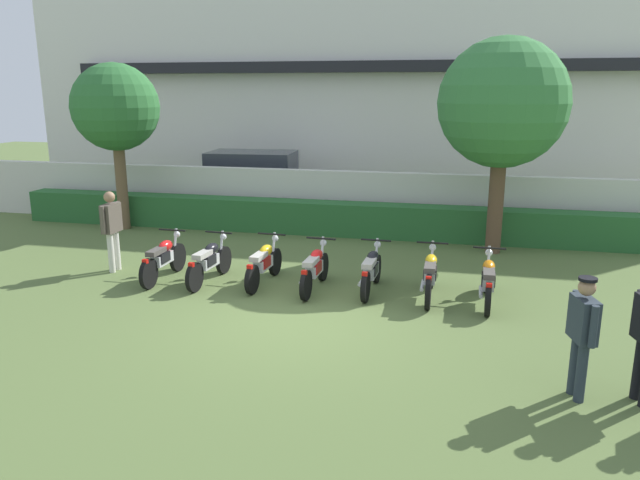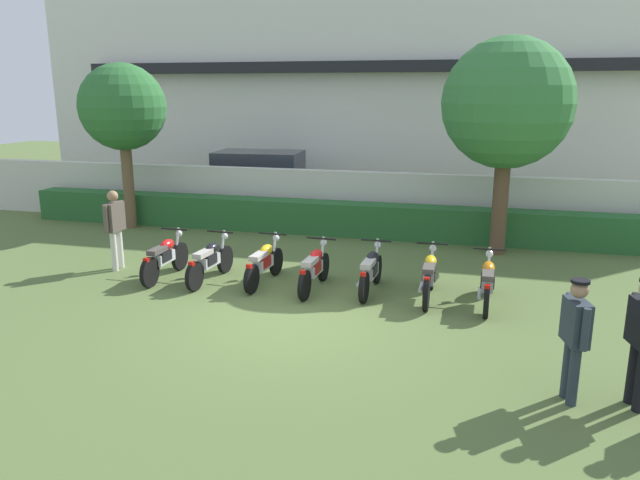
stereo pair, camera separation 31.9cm
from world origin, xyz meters
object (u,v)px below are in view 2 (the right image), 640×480
at_px(motorcycle_in_row_4, 371,270).
at_px(tree_near_inspector, 122,108).
at_px(tree_far_side, 507,104).
at_px(motorcycle_in_row_2, 264,263).
at_px(motorcycle_in_row_6, 487,282).
at_px(motorcycle_in_row_3, 314,268).
at_px(officer_0, 575,331).
at_px(parked_car, 264,181).
at_px(motorcycle_in_row_1, 210,260).
at_px(motorcycle_in_row_0, 165,257).
at_px(inspector_person, 115,223).
at_px(motorcycle_in_row_5, 429,276).

bearing_deg(motorcycle_in_row_4, tree_near_inspector, 64.95).
bearing_deg(motorcycle_in_row_4, tree_far_side, -32.30).
relative_size(motorcycle_in_row_2, motorcycle_in_row_6, 1.00).
distance_m(motorcycle_in_row_3, officer_0, 5.43).
relative_size(parked_car, motorcycle_in_row_1, 2.48).
distance_m(motorcycle_in_row_0, motorcycle_in_row_2, 2.11).
height_order(parked_car, motorcycle_in_row_3, parked_car).
relative_size(tree_far_side, motorcycle_in_row_3, 2.73).
height_order(motorcycle_in_row_4, motorcycle_in_row_6, motorcycle_in_row_6).
bearing_deg(motorcycle_in_row_4, motorcycle_in_row_1, 94.61).
bearing_deg(motorcycle_in_row_1, tree_near_inspector, 51.00).
bearing_deg(motorcycle_in_row_3, inspector_person, 88.78).
bearing_deg(motorcycle_in_row_1, motorcycle_in_row_0, 96.55).
distance_m(tree_near_inspector, motorcycle_in_row_4, 8.97).
bearing_deg(motorcycle_in_row_5, motorcycle_in_row_0, 90.64).
xyz_separation_m(motorcycle_in_row_1, motorcycle_in_row_6, (5.45, -0.04, 0.00)).
height_order(parked_car, motorcycle_in_row_1, parked_car).
distance_m(motorcycle_in_row_3, motorcycle_in_row_4, 1.10).
bearing_deg(motorcycle_in_row_6, motorcycle_in_row_3, 90.58).
bearing_deg(inspector_person, officer_0, -22.62).
distance_m(parked_car, motorcycle_in_row_2, 7.72).
distance_m(parked_car, motorcycle_in_row_5, 9.43).
distance_m(motorcycle_in_row_1, motorcycle_in_row_2, 1.12).
distance_m(tree_near_inspector, motorcycle_in_row_3, 8.14).
bearing_deg(officer_0, motorcycle_in_row_6, -86.88).
bearing_deg(motorcycle_in_row_6, motorcycle_in_row_1, 91.03).
distance_m(tree_far_side, inspector_person, 9.07).
xyz_separation_m(parked_car, motorcycle_in_row_6, (6.93, -7.43, -0.49)).
xyz_separation_m(tree_near_inspector, tree_far_side, (10.00, -0.32, 0.17)).
xyz_separation_m(inspector_person, officer_0, (8.73, -3.64, -0.10)).
distance_m(motorcycle_in_row_1, motorcycle_in_row_3, 2.19).
xyz_separation_m(tree_near_inspector, motorcycle_in_row_5, (8.69, -3.99, -2.86)).
bearing_deg(motorcycle_in_row_2, motorcycle_in_row_3, -93.72).
relative_size(motorcycle_in_row_4, inspector_person, 1.03).
height_order(motorcycle_in_row_3, inspector_person, inspector_person).
height_order(tree_near_inspector, motorcycle_in_row_6, tree_near_inspector).
relative_size(tree_near_inspector, motorcycle_in_row_1, 2.43).
relative_size(tree_near_inspector, motorcycle_in_row_4, 2.54).
bearing_deg(motorcycle_in_row_2, motorcycle_in_row_6, -89.30).
bearing_deg(motorcycle_in_row_2, motorcycle_in_row_0, 97.90).
distance_m(motorcycle_in_row_2, motorcycle_in_row_4, 2.17).
bearing_deg(motorcycle_in_row_3, motorcycle_in_row_2, 85.37).
relative_size(motorcycle_in_row_3, motorcycle_in_row_6, 0.99).
bearing_deg(motorcycle_in_row_4, motorcycle_in_row_3, 99.23).
height_order(tree_far_side, motorcycle_in_row_3, tree_far_side).
height_order(motorcycle_in_row_1, motorcycle_in_row_3, motorcycle_in_row_1).
height_order(motorcycle_in_row_0, inspector_person, inspector_person).
bearing_deg(tree_near_inspector, tree_far_side, -1.83).
bearing_deg(motorcycle_in_row_2, motorcycle_in_row_4, -86.71).
distance_m(motorcycle_in_row_0, motorcycle_in_row_3, 3.19).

